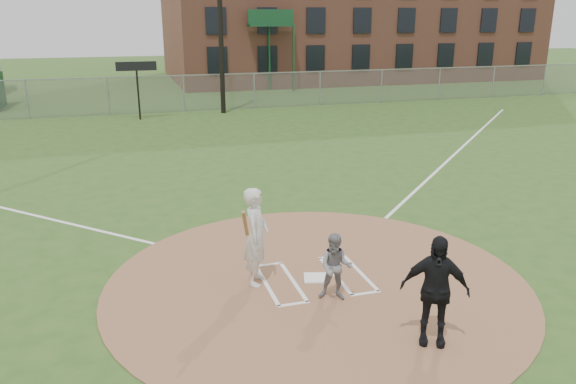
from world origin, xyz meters
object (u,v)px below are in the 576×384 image
object	(u,v)px
home_plate	(315,278)
batter_at_plate	(256,236)
umpire	(435,290)
catcher	(336,267)

from	to	relation	value
home_plate	batter_at_plate	world-z (taller)	batter_at_plate
umpire	batter_at_plate	xyz separation A→B (m)	(-2.21, 2.88, 0.06)
home_plate	catcher	size ratio (longest dim) A/B	0.36
home_plate	umpire	xyz separation A→B (m)	(1.04, -2.70, 0.91)
catcher	batter_at_plate	world-z (taller)	batter_at_plate
catcher	batter_at_plate	size ratio (longest dim) A/B	0.65
catcher	home_plate	bearing A→B (deg)	119.56
umpire	catcher	bearing A→B (deg)	146.11
catcher	umpire	world-z (taller)	umpire
home_plate	batter_at_plate	distance (m)	1.53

